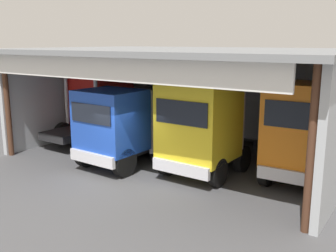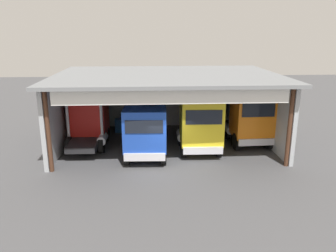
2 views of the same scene
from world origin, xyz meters
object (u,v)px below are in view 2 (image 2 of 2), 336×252
object	(u,v)px
truck_yellow_right_bay	(200,124)
tool_cart	(121,125)
truck_orange_center_right_bay	(250,118)
oil_drum	(123,123)
truck_blue_center_left_bay	(145,133)
truck_red_left_bay	(89,119)

from	to	relation	value
truck_yellow_right_bay	tool_cart	world-z (taller)	truck_yellow_right_bay
truck_orange_center_right_bay	oil_drum	bearing A→B (deg)	-29.90
truck_yellow_right_bay	truck_orange_center_right_bay	distance (m)	3.69
truck_blue_center_left_bay	truck_orange_center_right_bay	distance (m)	7.24
truck_yellow_right_bay	truck_orange_center_right_bay	bearing A→B (deg)	-160.22
truck_red_left_bay	tool_cart	bearing A→B (deg)	59.24
tool_cart	truck_yellow_right_bay	bearing A→B (deg)	-42.79
truck_red_left_bay	truck_orange_center_right_bay	xyz separation A→B (m)	(10.66, -0.73, 0.11)
truck_red_left_bay	truck_yellow_right_bay	distance (m)	7.41
truck_yellow_right_bay	tool_cart	bearing A→B (deg)	-41.43
oil_drum	truck_orange_center_right_bay	bearing A→B (deg)	-28.01
truck_red_left_bay	truck_yellow_right_bay	size ratio (longest dim) A/B	1.09
truck_blue_center_left_bay	tool_cart	bearing A→B (deg)	-70.09
truck_red_left_bay	truck_orange_center_right_bay	bearing A→B (deg)	-2.77
truck_orange_center_right_bay	truck_blue_center_left_bay	bearing A→B (deg)	15.22
truck_red_left_bay	truck_yellow_right_bay	world-z (taller)	truck_yellow_right_bay
truck_red_left_bay	oil_drum	bearing A→B (deg)	65.20
oil_drum	tool_cart	world-z (taller)	tool_cart
truck_yellow_right_bay	oil_drum	bearing A→B (deg)	-46.60
truck_red_left_bay	oil_drum	world-z (taller)	truck_red_left_bay
truck_blue_center_left_bay	truck_yellow_right_bay	distance (m)	3.55
truck_red_left_bay	truck_yellow_right_bay	bearing A→B (deg)	-13.67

